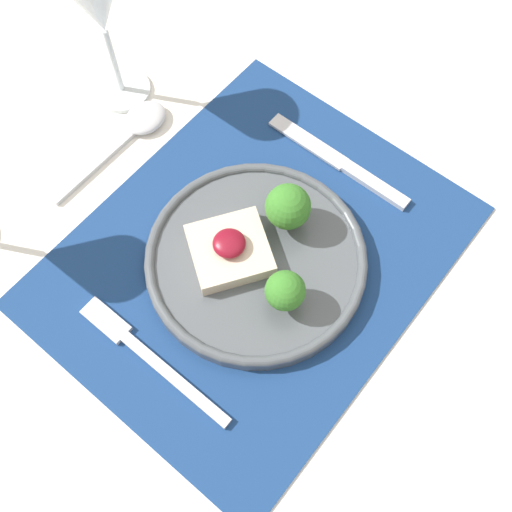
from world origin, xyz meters
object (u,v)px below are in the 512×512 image
at_px(spoon, 137,126).
at_px(wine_glass_near, 96,2).
at_px(dinner_plate, 257,256).
at_px(knife, 347,167).
at_px(fork, 144,353).

bearing_deg(spoon, wine_glass_near, 58.20).
height_order(dinner_plate, knife, dinner_plate).
height_order(fork, wine_glass_near, wine_glass_near).
height_order(fork, knife, knife).
distance_m(fork, knife, 0.33).
xyz_separation_m(fork, spoon, (0.21, 0.21, 0.00)).
relative_size(fork, spoon, 1.08).
distance_m(fork, spoon, 0.30).
distance_m(spoon, wine_glass_near, 0.16).
bearing_deg(wine_glass_near, dinner_plate, -105.45).
xyz_separation_m(dinner_plate, knife, (0.17, -0.00, -0.01)).
relative_size(fork, knife, 1.00).
relative_size(dinner_plate, knife, 1.23).
relative_size(knife, wine_glass_near, 1.00).
xyz_separation_m(dinner_plate, fork, (-0.16, 0.03, -0.01)).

